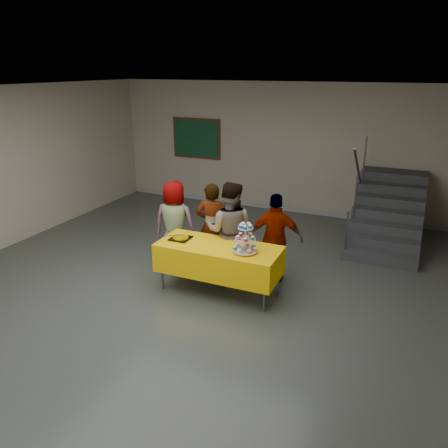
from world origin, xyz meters
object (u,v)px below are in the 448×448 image
(schoolchild_d, at_px, (276,238))
(staircase, at_px, (388,214))
(schoolchild_a, at_px, (175,223))
(cupcake_stand, at_px, (245,240))
(schoolchild_c, at_px, (230,231))
(bear_cake, at_px, (181,235))
(schoolchild_b, at_px, (212,226))
(bake_table, at_px, (219,259))
(noticeboard, at_px, (197,138))

(schoolchild_d, relative_size, staircase, 0.61)
(schoolchild_a, distance_m, schoolchild_d, 1.81)
(cupcake_stand, height_order, schoolchild_c, schoolchild_c)
(bear_cake, bearing_deg, schoolchild_b, 77.26)
(bake_table, distance_m, cupcake_stand, 0.60)
(schoolchild_b, bearing_deg, bake_table, 107.15)
(schoolchild_c, height_order, noticeboard, noticeboard)
(schoolchild_b, relative_size, staircase, 0.63)
(bear_cake, height_order, schoolchild_c, schoolchild_c)
(schoolchild_c, bearing_deg, staircase, -136.94)
(schoolchild_b, height_order, noticeboard, noticeboard)
(schoolchild_a, height_order, schoolchild_b, schoolchild_b)
(schoolchild_a, xyz_separation_m, schoolchild_d, (1.81, 0.06, -0.02))
(bear_cake, bearing_deg, schoolchild_c, 41.25)
(cupcake_stand, distance_m, schoolchild_d, 0.84)
(schoolchild_b, xyz_separation_m, schoolchild_c, (0.43, -0.24, 0.06))
(bake_table, relative_size, schoolchild_a, 1.26)
(schoolchild_c, bearing_deg, schoolchild_a, -15.84)
(schoolchild_a, bearing_deg, bake_table, 140.23)
(schoolchild_b, relative_size, schoolchild_d, 1.02)
(schoolchild_a, xyz_separation_m, schoolchild_c, (1.09, -0.12, 0.06))
(cupcake_stand, xyz_separation_m, staircase, (1.73, 3.54, -0.46))
(schoolchild_b, height_order, schoolchild_c, schoolchild_c)
(cupcake_stand, bearing_deg, staircase, 63.94)
(cupcake_stand, distance_m, noticeboard, 5.36)
(noticeboard, bearing_deg, schoolchild_c, -56.25)
(schoolchild_b, bearing_deg, schoolchild_d, 162.43)
(bake_table, distance_m, schoolchild_b, 0.94)
(bear_cake, bearing_deg, bake_table, -0.83)
(cupcake_stand, bearing_deg, bear_cake, 176.36)
(schoolchild_b, distance_m, noticeboard, 4.19)
(noticeboard, bearing_deg, schoolchild_d, -47.97)
(bake_table, bearing_deg, schoolchild_c, 95.30)
(schoolchild_a, height_order, schoolchild_c, schoolchild_c)
(cupcake_stand, height_order, schoolchild_d, schoolchild_d)
(cupcake_stand, distance_m, schoolchild_a, 1.76)
(staircase, bearing_deg, cupcake_stand, -116.06)
(schoolchild_a, distance_m, schoolchild_c, 1.10)
(bear_cake, height_order, schoolchild_b, schoolchild_b)
(cupcake_stand, xyz_separation_m, noticeboard, (-3.02, 4.38, 0.65))
(bake_table, xyz_separation_m, bear_cake, (-0.66, 0.01, 0.27))
(schoolchild_a, bearing_deg, noticeboard, -78.40)
(bake_table, xyz_separation_m, schoolchild_d, (0.67, 0.72, 0.18))
(staircase, height_order, noticeboard, noticeboard)
(cupcake_stand, relative_size, schoolchild_c, 0.27)
(schoolchild_c, distance_m, noticeboard, 4.61)
(schoolchild_a, relative_size, noticeboard, 1.15)
(schoolchild_d, bearing_deg, schoolchild_a, -10.98)
(cupcake_stand, bearing_deg, schoolchild_c, 129.74)
(schoolchild_d, relative_size, noticeboard, 1.13)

